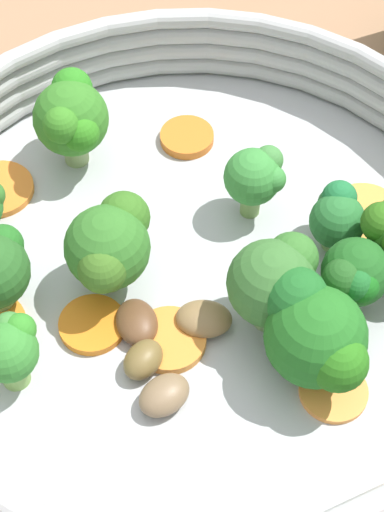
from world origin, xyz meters
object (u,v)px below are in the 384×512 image
carrot_slice_2 (333,391)px  mushroom_piece_3 (164,395)px  broccoli_floret_10 (71,118)px  carrot_slice_0 (173,341)px  carrot_slice_5 (92,325)px  broccoli_floret_7 (315,334)px  mushroom_piece_1 (204,319)px  mushroom_piece_2 (143,360)px  carrot_slice_1 (187,137)px  broccoli_floret_0 (277,281)px  skillet (192,280)px  broccoli_floret_5 (354,275)px  broccoli_floret_8 (256,177)px  broccoli_floret_6 (109,246)px  mushroom_piece_0 (137,322)px  carrot_slice_6 (365,213)px  broccoli_floret_9 (10,349)px  broccoli_floret_4 (337,215)px

carrot_slice_2 → mushroom_piece_3: size_ratio=1.27×
broccoli_floret_10 → mushroom_piece_3: size_ratio=2.08×
carrot_slice_0 → carrot_slice_5: bearing=-178.3°
carrot_slice_0 → broccoli_floret_7: bearing=3.1°
mushroom_piece_1 → mushroom_piece_2: bearing=-126.3°
carrot_slice_0 → broccoli_floret_10: bearing=129.8°
carrot_slice_1 → carrot_slice_2: bearing=-52.2°
broccoli_floret_0 → mushroom_piece_2: bearing=-141.8°
skillet → broccoli_floret_5: 0.09m
carrot_slice_0 → broccoli_floret_8: 0.10m
carrot_slice_1 → mushroom_piece_2: 0.15m
broccoli_floret_5 → broccoli_floret_7: (-0.01, -0.04, 0.00)m
skillet → broccoli_floret_7: size_ratio=5.72×
skillet → broccoli_floret_6: 0.06m
mushroom_piece_0 → mushroom_piece_2: mushroom_piece_2 is taller
carrot_slice_1 → broccoli_floret_5: size_ratio=0.67×
broccoli_floret_6 → broccoli_floret_10: broccoli_floret_10 is taller
carrot_slice_6 → broccoli_floret_9: broccoli_floret_9 is taller
carrot_slice_2 → broccoli_floret_4: 0.09m
broccoli_floret_5 → broccoli_floret_4: bearing=108.2°
broccoli_floret_9 → broccoli_floret_10: broccoli_floret_10 is taller
carrot_slice_0 → broccoli_floret_7: size_ratio=0.67×
broccoli_floret_6 → broccoli_floret_4: bearing=28.2°
carrot_slice_6 → broccoli_floret_7: 0.11m
carrot_slice_2 → broccoli_floret_5: (-0.00, 0.05, 0.03)m
skillet → broccoli_floret_8: (0.02, 0.05, 0.03)m
mushroom_piece_0 → carrot_slice_6: bearing=45.5°
carrot_slice_5 → mushroom_piece_3: size_ratio=1.30×
mushroom_piece_0 → broccoli_floret_6: bearing=130.2°
broccoli_floret_0 → broccoli_floret_5: (0.04, 0.01, -0.00)m
broccoli_floret_6 → broccoli_floret_10: 0.09m
carrot_slice_5 → mushroom_piece_2: 0.04m
skillet → mushroom_piece_1: size_ratio=11.11×
broccoli_floret_7 → broccoli_floret_8: bearing=117.8°
carrot_slice_6 → broccoli_floret_10: bearing=-179.6°
broccoli_floret_9 → carrot_slice_2: bearing=11.3°
skillet → carrot_slice_6: size_ratio=7.91×
broccoli_floret_7 → broccoli_floret_8: (-0.05, 0.09, -0.00)m
broccoli_floret_10 → broccoli_floret_9: bearing=-82.2°
mushroom_piece_2 → broccoli_floret_7: bearing=14.7°
mushroom_piece_1 → mushroom_piece_3: (-0.01, -0.05, 0.00)m
broccoli_floret_5 → broccoli_floret_9: (-0.15, -0.08, -0.01)m
mushroom_piece_2 → broccoli_floret_0: bearing=38.2°
carrot_slice_1 → mushroom_piece_1: (0.04, -0.12, 0.00)m
mushroom_piece_0 → broccoli_floret_10: bearing=123.6°
carrot_slice_0 → broccoli_floret_10: 0.14m
skillet → mushroom_piece_1: bearing=-64.8°
broccoli_floret_4 → broccoli_floret_6: 0.12m
broccoli_floret_0 → broccoli_floret_6: bearing=179.3°
broccoli_floret_4 → mushroom_piece_1: bearing=-127.4°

